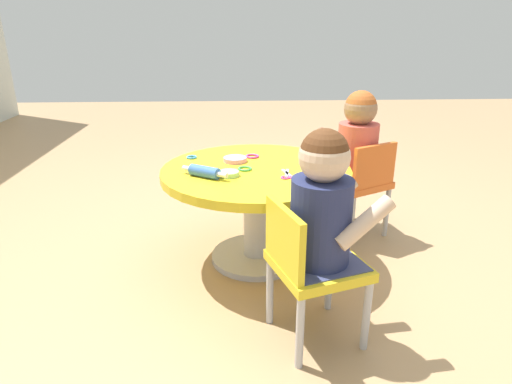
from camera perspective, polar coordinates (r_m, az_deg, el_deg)
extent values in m
plane|color=tan|center=(2.24, 0.00, -8.61)|extent=(10.00, 10.00, 0.00)
cylinder|color=silver|center=(2.23, 0.00, -8.27)|extent=(0.44, 0.44, 0.03)
cylinder|color=silver|center=(2.14, 0.00, -3.49)|extent=(0.12, 0.12, 0.44)
cylinder|color=yellow|center=(2.05, 0.00, 2.59)|extent=(0.88, 0.88, 0.04)
cylinder|color=#B7B7BC|center=(1.65, 14.10, -15.22)|extent=(0.03, 0.03, 0.28)
cylinder|color=#B7B7BC|center=(1.83, 9.47, -10.96)|extent=(0.03, 0.03, 0.28)
cylinder|color=#B7B7BC|center=(1.54, 5.70, -17.64)|extent=(0.03, 0.03, 0.28)
cylinder|color=#B7B7BC|center=(1.73, 1.80, -12.72)|extent=(0.03, 0.03, 0.28)
cube|color=yellow|center=(1.60, 8.05, -9.35)|extent=(0.38, 0.38, 0.04)
cube|color=yellow|center=(1.48, 3.68, -6.08)|extent=(0.26, 0.11, 0.22)
cube|color=#3F4772|center=(1.60, 8.05, -9.29)|extent=(0.33, 0.35, 0.04)
cylinder|color=navy|center=(1.52, 8.37, -3.73)|extent=(0.21, 0.21, 0.30)
sphere|color=beige|center=(1.44, 8.83, 4.49)|extent=(0.17, 0.17, 0.17)
sphere|color=#593319|center=(1.44, 8.86, 4.98)|extent=(0.16, 0.16, 0.16)
cylinder|color=beige|center=(1.48, 13.88, -3.89)|extent=(0.12, 0.22, 0.17)
cylinder|color=beige|center=(1.65, 9.62, -0.96)|extent=(0.12, 0.22, 0.17)
cylinder|color=#B7B7BC|center=(2.68, 12.57, -0.67)|extent=(0.03, 0.03, 0.28)
cylinder|color=#B7B7BC|center=(2.52, 8.18, -1.75)|extent=(0.03, 0.03, 0.28)
cylinder|color=#B7B7BC|center=(2.51, 16.53, -2.52)|extent=(0.03, 0.03, 0.28)
cylinder|color=#B7B7BC|center=(2.34, 12.09, -3.83)|extent=(0.03, 0.03, 0.28)
cube|color=orange|center=(2.46, 12.62, 1.26)|extent=(0.40, 0.40, 0.04)
cube|color=orange|center=(2.33, 15.09, 3.27)|extent=(0.15, 0.25, 0.22)
cube|color=#3F4772|center=(2.46, 12.63, 1.31)|extent=(0.37, 0.36, 0.04)
cylinder|color=#D8594C|center=(2.41, 12.94, 5.13)|extent=(0.21, 0.21, 0.30)
sphere|color=#997051|center=(2.36, 13.38, 10.43)|extent=(0.17, 0.17, 0.17)
sphere|color=#B25926|center=(2.36, 13.41, 10.74)|extent=(0.16, 0.16, 0.16)
cylinder|color=#997051|center=(2.54, 13.31, 6.49)|extent=(0.21, 0.15, 0.17)
cylinder|color=#997051|center=(2.40, 9.43, 5.94)|extent=(0.21, 0.15, 0.17)
cylinder|color=#3F72CC|center=(1.92, -6.68, 2.63)|extent=(0.12, 0.15, 0.05)
cylinder|color=white|center=(1.98, -8.86, 3.02)|extent=(0.04, 0.05, 0.02)
cylinder|color=white|center=(1.87, -4.38, 2.21)|extent=(0.04, 0.05, 0.02)
cube|color=silver|center=(1.97, 4.01, 2.43)|extent=(0.11, 0.04, 0.01)
cube|color=silver|center=(1.97, 4.01, 2.43)|extent=(0.11, 0.03, 0.01)
torus|color=#D83F99|center=(1.91, 4.83, 1.89)|extent=(0.04, 0.04, 0.01)
torus|color=#D83F99|center=(1.91, 3.76, 1.86)|extent=(0.04, 0.04, 0.01)
cylinder|color=#B2E58C|center=(1.94, -3.53, 2.40)|extent=(0.09, 0.09, 0.02)
cylinder|color=pink|center=(2.14, -2.73, 4.23)|extent=(0.11, 0.11, 0.02)
torus|color=#4CB259|center=(2.02, -1.45, 3.04)|extent=(0.07, 0.07, 0.01)
torus|color=#3F99D8|center=(2.22, -8.32, 4.49)|extent=(0.05, 0.05, 0.01)
torus|color=#D83FA5|center=(2.22, -0.49, 4.66)|extent=(0.07, 0.07, 0.01)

